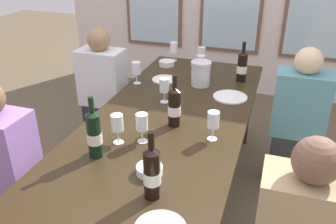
{
  "coord_description": "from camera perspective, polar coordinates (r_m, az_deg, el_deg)",
  "views": [
    {
      "loc": [
        0.62,
        -1.87,
        1.78
      ],
      "look_at": [
        0.0,
        0.01,
        0.79
      ],
      "focal_mm": 37.87,
      "sensor_mm": 36.0,
      "label": 1
    }
  ],
  "objects": [
    {
      "name": "dining_table",
      "position": [
        2.27,
        -0.06,
        -2.73
      ],
      "size": [
        0.97,
        2.43,
        0.74
      ],
      "color": "#2F2312",
      "rests_on": "ground"
    },
    {
      "name": "ground_plane",
      "position": [
        2.66,
        -0.05,
        -15.45
      ],
      "size": [
        12.0,
        12.0,
        0.0
      ],
      "primitive_type": "plane",
      "color": "brown"
    },
    {
      "name": "wine_glass_2",
      "position": [
        2.91,
        5.29,
        8.05
      ],
      "size": [
        0.07,
        0.07,
        0.17
      ],
      "color": "white",
      "rests_on": "dining_table"
    },
    {
      "name": "wine_glass_7",
      "position": [
        3.27,
        0.95,
        10.28
      ],
      "size": [
        0.07,
        0.07,
        0.17
      ],
      "color": "white",
      "rests_on": "dining_table"
    },
    {
      "name": "seated_person_2",
      "position": [
        2.3,
        -24.67,
        -9.23
      ],
      "size": [
        0.38,
        0.24,
        1.11
      ],
      "color": "#39312C",
      "rests_on": "ground"
    },
    {
      "name": "wine_glass_5",
      "position": [
        2.42,
        -0.59,
        4.23
      ],
      "size": [
        0.07,
        0.07,
        0.17
      ],
      "color": "white",
      "rests_on": "dining_table"
    },
    {
      "name": "wine_glass_1",
      "position": [
        1.95,
        -8.17,
        -1.85
      ],
      "size": [
        0.07,
        0.07,
        0.17
      ],
      "color": "white",
      "rests_on": "dining_table"
    },
    {
      "name": "seated_person_1",
      "position": [
        2.8,
        20.05,
        -1.81
      ],
      "size": [
        0.38,
        0.24,
        1.11
      ],
      "color": "#2C312F",
      "rests_on": "ground"
    },
    {
      "name": "white_plate_2",
      "position": [
        2.57,
        9.97,
        2.42
      ],
      "size": [
        0.24,
        0.24,
        0.01
      ],
      "primitive_type": "cylinder",
      "color": "white",
      "rests_on": "dining_table"
    },
    {
      "name": "tasting_bowl_1",
      "position": [
        1.75,
        -3.0,
        -9.25
      ],
      "size": [
        0.13,
        0.13,
        0.04
      ],
      "primitive_type": "cylinder",
      "color": "white",
      "rests_on": "dining_table"
    },
    {
      "name": "wine_bottle_1",
      "position": [
        1.85,
        -11.78,
        -3.45
      ],
      "size": [
        0.08,
        0.08,
        0.34
      ],
      "color": "black",
      "rests_on": "dining_table"
    },
    {
      "name": "wine_glass_4",
      "position": [
        1.98,
        7.29,
        -1.35
      ],
      "size": [
        0.07,
        0.07,
        0.17
      ],
      "color": "white",
      "rests_on": "dining_table"
    },
    {
      "name": "wine_bottle_0",
      "position": [
        2.12,
        1.04,
        0.87
      ],
      "size": [
        0.08,
        0.08,
        0.32
      ],
      "color": "black",
      "rests_on": "dining_table"
    },
    {
      "name": "wine_glass_0",
      "position": [
        3.13,
        5.4,
        9.34
      ],
      "size": [
        0.07,
        0.07,
        0.17
      ],
      "color": "white",
      "rests_on": "dining_table"
    },
    {
      "name": "wine_bottle_3",
      "position": [
        1.55,
        -2.59,
        -9.71
      ],
      "size": [
        0.08,
        0.08,
        0.33
      ],
      "color": "black",
      "rests_on": "dining_table"
    },
    {
      "name": "seated_person_0",
      "position": [
        3.16,
        -10.32,
        2.76
      ],
      "size": [
        0.38,
        0.24,
        1.11
      ],
      "color": "#2B2639",
      "rests_on": "ground"
    },
    {
      "name": "white_plate_1",
      "position": [
        2.85,
        -0.55,
        5.26
      ],
      "size": [
        0.2,
        0.2,
        0.01
      ],
      "primitive_type": "cylinder",
      "color": "white",
      "rests_on": "dining_table"
    },
    {
      "name": "wine_glass_3",
      "position": [
        1.95,
        -4.22,
        -1.83
      ],
      "size": [
        0.07,
        0.07,
        0.17
      ],
      "color": "white",
      "rests_on": "dining_table"
    },
    {
      "name": "tasting_bowl_0",
      "position": [
        3.17,
        -0.21,
        7.87
      ],
      "size": [
        0.14,
        0.14,
        0.05
      ],
      "primitive_type": "cylinder",
      "color": "white",
      "rests_on": "dining_table"
    },
    {
      "name": "wine_bottle_2",
      "position": [
        2.85,
        11.83,
        7.2
      ],
      "size": [
        0.08,
        0.08,
        0.32
      ],
      "color": "black",
      "rests_on": "dining_table"
    },
    {
      "name": "metal_pitcher",
      "position": [
        2.73,
        5.3,
        6.21
      ],
      "size": [
        0.16,
        0.16,
        0.19
      ],
      "color": "silver",
      "rests_on": "dining_table"
    },
    {
      "name": "wine_glass_6",
      "position": [
        2.76,
        -5.1,
        6.89
      ],
      "size": [
        0.07,
        0.07,
        0.17
      ],
      "color": "white",
      "rests_on": "dining_table"
    }
  ]
}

